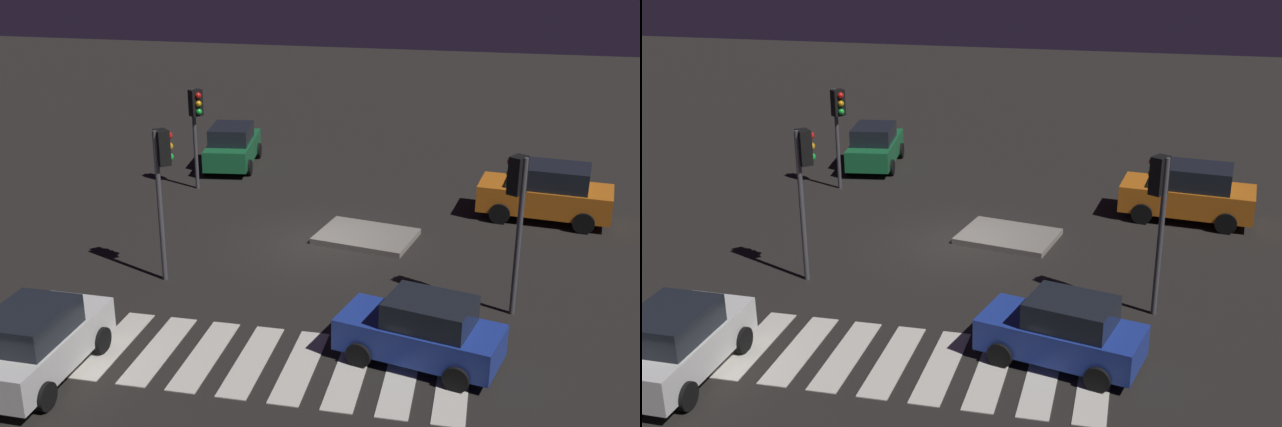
{
  "view_description": "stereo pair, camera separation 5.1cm",
  "coord_description": "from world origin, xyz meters",
  "views": [
    {
      "loc": [
        5.02,
        -22.69,
        9.62
      ],
      "look_at": [
        0.0,
        0.0,
        1.0
      ],
      "focal_mm": 44.8,
      "sensor_mm": 36.0,
      "label": 1
    },
    {
      "loc": [
        5.07,
        -22.68,
        9.62
      ],
      "look_at": [
        0.0,
        0.0,
        1.0
      ],
      "focal_mm": 44.8,
      "sensor_mm": 36.0,
      "label": 2
    }
  ],
  "objects": [
    {
      "name": "traffic_light_east",
      "position": [
        5.75,
        -3.5,
        3.19
      ],
      "size": [
        0.53,
        0.54,
        4.2
      ],
      "rotation": [
        0.0,
        0.0,
        2.6
      ],
      "color": "#47474C",
      "rests_on": "ground"
    },
    {
      "name": "car_white",
      "position": [
        -4.42,
        -8.92,
        0.84
      ],
      "size": [
        1.92,
        3.98,
        1.72
      ],
      "rotation": [
        0.0,
        0.0,
        1.55
      ],
      "color": "silver",
      "rests_on": "ground"
    },
    {
      "name": "car_orange",
      "position": [
        7.0,
        3.76,
        0.94
      ],
      "size": [
        4.56,
        2.49,
        1.91
      ],
      "rotation": [
        0.0,
        0.0,
        3.01
      ],
      "color": "orange",
      "rests_on": "ground"
    },
    {
      "name": "traffic_island",
      "position": [
        1.36,
        0.68,
        0.09
      ],
      "size": [
        3.33,
        2.75,
        0.18
      ],
      "color": "gray",
      "rests_on": "ground"
    },
    {
      "name": "car_blue",
      "position": [
        3.81,
        -6.51,
        0.8
      ],
      "size": [
        3.97,
        2.43,
        1.63
      ],
      "rotation": [
        0.0,
        0.0,
        2.9
      ],
      "color": "#1E389E",
      "rests_on": "ground"
    },
    {
      "name": "traffic_light_south",
      "position": [
        -3.6,
        -3.46,
        3.28
      ],
      "size": [
        0.54,
        0.54,
        4.33
      ],
      "rotation": [
        0.0,
        0.0,
        0.76
      ],
      "color": "#47474C",
      "rests_on": "ground"
    },
    {
      "name": "traffic_light_west",
      "position": [
        -5.59,
        4.24,
        2.88
      ],
      "size": [
        0.53,
        0.54,
        3.8
      ],
      "rotation": [
        0.0,
        0.0,
        -0.65
      ],
      "color": "#47474C",
      "rests_on": "ground"
    },
    {
      "name": "car_green",
      "position": [
        -5.3,
        7.36,
        0.86
      ],
      "size": [
        2.31,
        4.19,
        1.75
      ],
      "rotation": [
        0.0,
        0.0,
        1.71
      ],
      "color": "#196B38",
      "rests_on": "ground"
    },
    {
      "name": "crosswalk_near",
      "position": [
        0.0,
        -7.3,
        0.01
      ],
      "size": [
        9.9,
        3.2,
        0.02
      ],
      "color": "silver",
      "rests_on": "ground"
    },
    {
      "name": "ground_plane",
      "position": [
        0.0,
        0.0,
        0.0
      ],
      "size": [
        80.0,
        80.0,
        0.0
      ],
      "primitive_type": "plane",
      "color": "black"
    }
  ]
}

